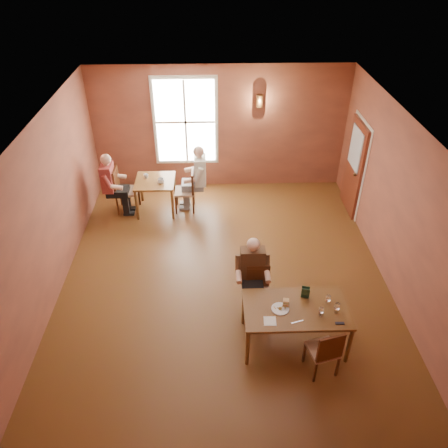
{
  "coord_description": "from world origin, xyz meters",
  "views": [
    {
      "loc": [
        -0.19,
        -6.26,
        5.56
      ],
      "look_at": [
        0.0,
        0.2,
        1.05
      ],
      "focal_mm": 35.0,
      "sensor_mm": 36.0,
      "label": 1
    }
  ],
  "objects_px": {
    "diner_white": "(185,181)",
    "diner_maroon": "(125,183)",
    "main_table": "(294,325)",
    "chair_diner_maroon": "(127,190)",
    "chair_diner_main": "(258,293)",
    "second_table": "(156,195)",
    "chair_empty": "(323,349)",
    "diner_main": "(259,285)",
    "chair_diner_white": "(185,191)"
  },
  "relations": [
    {
      "from": "diner_white",
      "to": "diner_maroon",
      "type": "distance_m",
      "value": 1.36
    },
    {
      "from": "diner_maroon",
      "to": "main_table",
      "type": "bearing_deg",
      "value": 38.86
    },
    {
      "from": "chair_diner_maroon",
      "to": "diner_maroon",
      "type": "distance_m",
      "value": 0.18
    },
    {
      "from": "chair_diner_main",
      "to": "second_table",
      "type": "distance_m",
      "value": 3.9
    },
    {
      "from": "chair_diner_main",
      "to": "chair_empty",
      "type": "height_order",
      "value": "chair_empty"
    },
    {
      "from": "diner_main",
      "to": "diner_white",
      "type": "distance_m",
      "value": 3.62
    },
    {
      "from": "chair_diner_maroon",
      "to": "diner_maroon",
      "type": "relative_size",
      "value": 0.75
    },
    {
      "from": "second_table",
      "to": "diner_maroon",
      "type": "distance_m",
      "value": 0.75
    },
    {
      "from": "diner_main",
      "to": "chair_empty",
      "type": "xyz_separation_m",
      "value": [
        0.83,
        -1.15,
        -0.22
      ]
    },
    {
      "from": "diner_main",
      "to": "chair_diner_white",
      "type": "xyz_separation_m",
      "value": [
        -1.38,
        3.36,
        -0.17
      ]
    },
    {
      "from": "chair_diner_white",
      "to": "diner_maroon",
      "type": "height_order",
      "value": "diner_maroon"
    },
    {
      "from": "chair_empty",
      "to": "diner_white",
      "type": "distance_m",
      "value": 5.01
    },
    {
      "from": "main_table",
      "to": "second_table",
      "type": "height_order",
      "value": "second_table"
    },
    {
      "from": "chair_diner_main",
      "to": "diner_main",
      "type": "distance_m",
      "value": 0.22
    },
    {
      "from": "chair_diner_white",
      "to": "second_table",
      "type": "bearing_deg",
      "value": 90.0
    },
    {
      "from": "chair_diner_main",
      "to": "diner_main",
      "type": "height_order",
      "value": "diner_main"
    },
    {
      "from": "second_table",
      "to": "diner_white",
      "type": "distance_m",
      "value": 0.77
    },
    {
      "from": "chair_diner_maroon",
      "to": "chair_diner_main",
      "type": "bearing_deg",
      "value": 38.8
    },
    {
      "from": "main_table",
      "to": "chair_diner_white",
      "type": "bearing_deg",
      "value": 115.24
    },
    {
      "from": "chair_diner_white",
      "to": "chair_empty",
      "type": "bearing_deg",
      "value": -153.95
    },
    {
      "from": "chair_diner_main",
      "to": "chair_diner_white",
      "type": "distance_m",
      "value": 3.6
    },
    {
      "from": "chair_diner_main",
      "to": "diner_white",
      "type": "xyz_separation_m",
      "value": [
        -1.35,
        3.33,
        0.29
      ]
    },
    {
      "from": "second_table",
      "to": "chair_diner_maroon",
      "type": "bearing_deg",
      "value": 180.0
    },
    {
      "from": "main_table",
      "to": "chair_empty",
      "type": "height_order",
      "value": "chair_empty"
    },
    {
      "from": "diner_maroon",
      "to": "chair_diner_white",
      "type": "bearing_deg",
      "value": 90.0
    },
    {
      "from": "diner_main",
      "to": "diner_maroon",
      "type": "xyz_separation_m",
      "value": [
        -2.71,
        3.36,
        0.04
      ]
    },
    {
      "from": "chair_diner_main",
      "to": "diner_main",
      "type": "xyz_separation_m",
      "value": [
        0.0,
        -0.03,
        0.22
      ]
    },
    {
      "from": "chair_diner_maroon",
      "to": "second_table",
      "type": "bearing_deg",
      "value": 90.0
    },
    {
      "from": "main_table",
      "to": "diner_maroon",
      "type": "bearing_deg",
      "value": 128.86
    },
    {
      "from": "chair_empty",
      "to": "diner_white",
      "type": "relative_size",
      "value": 0.61
    },
    {
      "from": "diner_white",
      "to": "second_table",
      "type": "bearing_deg",
      "value": 90.0
    },
    {
      "from": "chair_diner_main",
      "to": "diner_maroon",
      "type": "height_order",
      "value": "diner_maroon"
    },
    {
      "from": "chair_empty",
      "to": "diner_white",
      "type": "height_order",
      "value": "diner_white"
    },
    {
      "from": "second_table",
      "to": "diner_maroon",
      "type": "relative_size",
      "value": 0.61
    },
    {
      "from": "chair_empty",
      "to": "diner_white",
      "type": "bearing_deg",
      "value": 101.64
    },
    {
      "from": "diner_main",
      "to": "second_table",
      "type": "bearing_deg",
      "value": -58.9
    },
    {
      "from": "chair_diner_main",
      "to": "diner_maroon",
      "type": "relative_size",
      "value": 0.63
    },
    {
      "from": "diner_main",
      "to": "chair_diner_maroon",
      "type": "xyz_separation_m",
      "value": [
        -2.68,
        3.36,
        -0.13
      ]
    },
    {
      "from": "diner_white",
      "to": "chair_diner_main",
      "type": "bearing_deg",
      "value": -157.99
    },
    {
      "from": "chair_diner_maroon",
      "to": "diner_maroon",
      "type": "bearing_deg",
      "value": -90.0
    },
    {
      "from": "second_table",
      "to": "chair_diner_white",
      "type": "bearing_deg",
      "value": 0.0
    },
    {
      "from": "diner_main",
      "to": "chair_diner_white",
      "type": "height_order",
      "value": "diner_main"
    },
    {
      "from": "chair_empty",
      "to": "chair_diner_white",
      "type": "bearing_deg",
      "value": 101.95
    },
    {
      "from": "main_table",
      "to": "second_table",
      "type": "xyz_separation_m",
      "value": [
        -2.53,
        3.98,
        0.01
      ]
    },
    {
      "from": "second_table",
      "to": "diner_main",
      "type": "bearing_deg",
      "value": -58.9
    },
    {
      "from": "chair_diner_main",
      "to": "main_table",
      "type": "bearing_deg",
      "value": 127.57
    },
    {
      "from": "chair_diner_main",
      "to": "diner_maroon",
      "type": "distance_m",
      "value": 4.3
    },
    {
      "from": "main_table",
      "to": "diner_main",
      "type": "bearing_deg",
      "value": 128.88
    },
    {
      "from": "chair_diner_maroon",
      "to": "chair_diner_white",
      "type": "bearing_deg",
      "value": 90.0
    },
    {
      "from": "chair_diner_main",
      "to": "chair_diner_maroon",
      "type": "relative_size",
      "value": 0.84
    }
  ]
}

